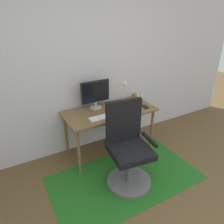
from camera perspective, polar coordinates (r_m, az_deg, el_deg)
wall_back at (r=3.28m, az=-6.03°, el=11.82°), size 6.00×0.10×2.60m
area_rug at (r=3.06m, az=3.42°, el=-17.08°), size 1.98×1.11×0.01m
desk at (r=3.23m, az=-0.63°, el=-0.75°), size 1.36×0.65×0.72m
monitor at (r=3.19m, az=-4.49°, el=5.10°), size 0.45×0.18×0.43m
keyboard at (r=2.99m, az=-2.13°, el=-1.27°), size 0.43×0.13×0.02m
computer_mouse at (r=3.14m, az=3.07°, el=0.32°), size 0.06×0.10×0.03m
coffee_cup at (r=3.62m, az=5.96°, el=4.17°), size 0.08×0.08×0.09m
cell_phone at (r=3.34m, az=8.78°, el=1.40°), size 0.08×0.15×0.01m
desk_lamp at (r=3.26m, az=3.30°, el=5.89°), size 0.11×0.11×0.42m
office_chair at (r=2.76m, az=4.25°, el=-10.77°), size 0.60×0.58×1.10m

